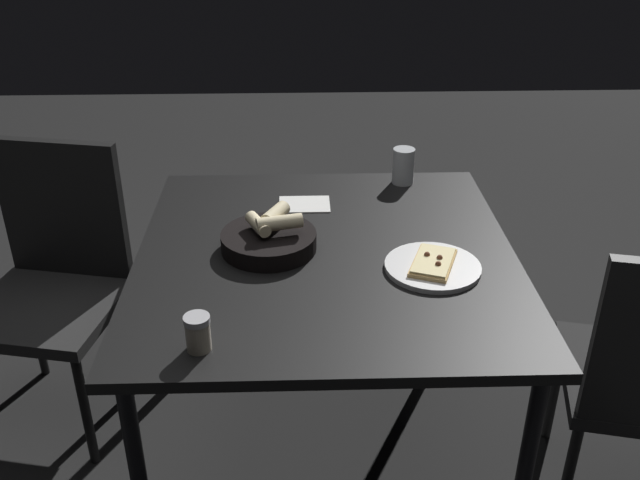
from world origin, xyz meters
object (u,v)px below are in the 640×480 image
(pizza_plate, at_px, (433,266))
(beer_glass, at_px, (403,168))
(bread_basket, at_px, (269,239))
(chair_near, at_px, (54,270))
(pepper_shaker, at_px, (198,335))
(dining_table, at_px, (326,269))

(pizza_plate, distance_m, beer_glass, 0.58)
(pizza_plate, xyz_separation_m, bread_basket, (0.44, -0.12, 0.02))
(chair_near, bearing_deg, pepper_shaker, 128.79)
(bread_basket, height_order, pepper_shaker, bread_basket)
(pizza_plate, xyz_separation_m, pepper_shaker, (0.58, 0.33, 0.03))
(dining_table, distance_m, bread_basket, 0.18)
(beer_glass, distance_m, pepper_shaker, 1.07)
(pizza_plate, bearing_deg, bread_basket, -15.85)
(dining_table, height_order, pizza_plate, pizza_plate)
(beer_glass, bearing_deg, bread_basket, 45.97)
(beer_glass, distance_m, chair_near, 1.19)
(dining_table, relative_size, bread_basket, 4.15)
(bread_basket, distance_m, beer_glass, 0.63)
(bread_basket, height_order, beer_glass, beer_glass)
(pizza_plate, relative_size, beer_glass, 2.12)
(chair_near, bearing_deg, dining_table, 162.88)
(pepper_shaker, bearing_deg, beer_glass, -122.48)
(pepper_shaker, relative_size, chair_near, 0.09)
(beer_glass, relative_size, pepper_shaker, 1.40)
(pepper_shaker, bearing_deg, chair_near, -51.21)
(pepper_shaker, bearing_deg, dining_table, -124.40)
(bread_basket, bearing_deg, chair_near, -19.46)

